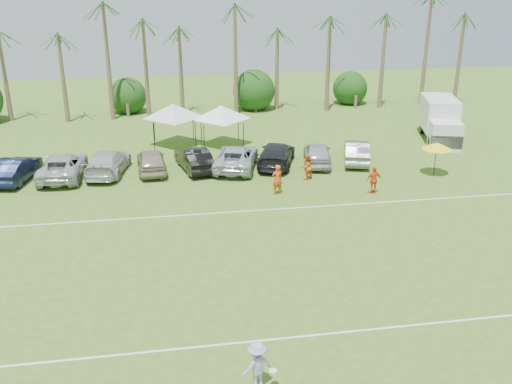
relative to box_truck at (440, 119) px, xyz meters
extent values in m
plane|color=#44661E|center=(-18.73, -25.78, -1.74)|extent=(120.00, 120.00, 0.00)
cube|color=white|center=(-18.73, -23.78, -1.73)|extent=(80.00, 0.10, 0.01)
cube|color=white|center=(-18.73, -11.78, -1.73)|extent=(80.00, 0.10, 0.01)
cone|color=brown|center=(-30.73, 12.22, 3.26)|extent=(0.44, 0.44, 10.00)
cone|color=brown|center=(-26.73, 12.22, 3.76)|extent=(0.44, 0.44, 11.00)
cone|color=brown|center=(-22.73, 12.22, 2.26)|extent=(0.44, 0.44, 8.00)
cone|color=brown|center=(-18.73, 12.22, 2.76)|extent=(0.44, 0.44, 9.00)
cone|color=brown|center=(-14.73, 12.22, 3.26)|extent=(0.44, 0.44, 10.00)
cone|color=brown|center=(-10.73, 12.22, 3.76)|extent=(0.44, 0.44, 11.00)
cone|color=brown|center=(-5.73, 12.22, 2.26)|extent=(0.44, 0.44, 8.00)
cone|color=brown|center=(-0.73, 12.22, 2.76)|extent=(0.44, 0.44, 9.00)
cone|color=brown|center=(4.27, 12.22, 3.26)|extent=(0.44, 0.44, 10.00)
cone|color=brown|center=(8.27, 12.22, 3.76)|extent=(0.44, 0.44, 11.00)
cylinder|color=brown|center=(-24.73, 13.22, -1.04)|extent=(0.30, 0.30, 1.40)
sphere|color=#133C10|center=(-24.73, 13.22, 0.06)|extent=(4.00, 4.00, 4.00)
cylinder|color=brown|center=(-12.73, 13.22, -1.04)|extent=(0.30, 0.30, 1.40)
sphere|color=#133C10|center=(-12.73, 13.22, 0.06)|extent=(4.00, 4.00, 4.00)
cylinder|color=brown|center=(-2.73, 13.22, -1.04)|extent=(0.30, 0.30, 1.40)
sphere|color=#133C10|center=(-2.73, 13.22, 0.06)|extent=(4.00, 4.00, 4.00)
imported|color=#DA5018|center=(-15.01, -9.38, -0.82)|extent=(0.76, 0.60, 1.83)
imported|color=orange|center=(-12.61, -7.17, -0.90)|extent=(0.98, 0.88, 1.67)
imported|color=#E85019|center=(-9.24, -10.27, -0.89)|extent=(1.03, 0.50, 1.70)
cube|color=white|center=(0.21, 0.76, 0.28)|extent=(3.60, 5.03, 2.46)
cube|color=white|center=(-0.64, -2.27, -0.70)|extent=(2.66, 2.32, 2.07)
cube|color=black|center=(-0.84, -2.98, -1.00)|extent=(2.26, 0.90, 0.98)
cube|color=#E5590C|center=(1.41, 0.42, -0.16)|extent=(0.45, 1.52, 0.89)
cylinder|color=black|center=(-1.54, -1.81, -1.29)|extent=(0.53, 0.93, 0.89)
cylinder|color=black|center=(0.36, -2.35, -1.29)|extent=(0.53, 0.93, 0.89)
cylinder|color=black|center=(-0.41, 2.17, -1.29)|extent=(0.53, 0.93, 0.89)
cylinder|color=black|center=(1.48, 1.63, -1.29)|extent=(0.53, 0.93, 0.89)
cylinder|color=black|center=(-22.31, 0.47, -0.65)|extent=(0.06, 0.06, 2.18)
cylinder|color=black|center=(-19.24, 0.47, -0.65)|extent=(0.06, 0.06, 2.18)
cylinder|color=black|center=(-22.31, 3.54, -0.65)|extent=(0.06, 0.06, 2.18)
cylinder|color=black|center=(-19.24, 3.54, -0.65)|extent=(0.06, 0.06, 2.18)
pyramid|color=silver|center=(-20.77, 2.01, 1.53)|extent=(4.70, 4.70, 1.09)
cylinder|color=black|center=(-18.66, -0.12, -0.69)|extent=(0.06, 0.06, 2.10)
cylinder|color=black|center=(-15.71, -0.12, -0.69)|extent=(0.06, 0.06, 2.10)
cylinder|color=black|center=(-18.66, 2.82, -0.69)|extent=(0.06, 0.06, 2.10)
cylinder|color=black|center=(-15.71, 2.82, -0.69)|extent=(0.06, 0.06, 2.10)
pyramid|color=white|center=(-17.18, 1.35, 1.41)|extent=(4.53, 4.53, 1.05)
cylinder|color=black|center=(-4.06, -7.67, -0.75)|extent=(0.05, 0.05, 1.98)
cone|color=yellow|center=(-4.06, -7.67, 0.24)|extent=(1.98, 1.98, 0.45)
imported|color=#A497D6|center=(-19.08, -26.21, -0.89)|extent=(1.25, 0.99, 1.69)
cylinder|color=white|center=(-18.58, -26.34, -1.05)|extent=(0.27, 0.27, 0.03)
imported|color=#0F1633|center=(-31.04, -4.34, -0.96)|extent=(2.55, 4.96, 1.56)
imported|color=#B6B7B8|center=(-28.20, -4.22, -0.96)|extent=(2.81, 5.71, 1.56)
imported|color=silver|center=(-25.35, -3.89, -0.96)|extent=(3.06, 5.66, 1.56)
imported|color=tan|center=(-22.51, -4.01, -0.96)|extent=(2.12, 4.68, 1.56)
imported|color=black|center=(-19.66, -4.05, -0.96)|extent=(2.63, 4.97, 1.56)
imported|color=#B4B8BF|center=(-16.82, -4.23, -0.96)|extent=(3.98, 6.09, 1.56)
imported|color=black|center=(-13.97, -3.95, -0.96)|extent=(3.79, 5.78, 1.56)
imported|color=#ADACB3|center=(-11.13, -4.25, -0.96)|extent=(2.79, 4.86, 1.56)
imported|color=slate|center=(-8.28, -4.22, -0.96)|extent=(2.90, 5.00, 1.56)
camera|label=1|loc=(-21.55, -40.93, 10.82)|focal=40.00mm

